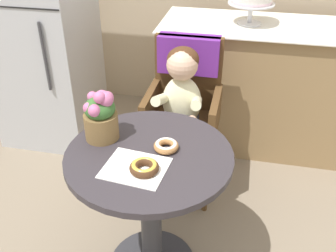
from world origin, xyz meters
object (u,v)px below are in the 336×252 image
Objects in this scene: seated_child at (181,99)px; flower_vase at (101,115)px; cafe_table at (150,191)px; wicker_chair at (185,93)px; refrigerator at (41,27)px; donut_front at (144,167)px; donut_mid at (166,146)px.

flower_vase reaches higher than seated_child.
flower_vase is at bearing -117.38° from seated_child.
cafe_table is at bearing -17.60° from flower_vase.
wicker_chair is 0.56× the size of refrigerator.
wicker_chair reaches higher than cafe_table.
flower_vase is 1.31m from refrigerator.
seated_child is at bearing 88.61° from donut_front.
seated_child is at bearing 87.10° from cafe_table.
refrigerator reaches higher than donut_mid.
donut_front reaches higher than donut_mid.
cafe_table is at bearing -46.33° from refrigerator.
donut_mid is at bearing -86.24° from seated_child.
wicker_chair is (0.03, 0.74, 0.13)m from cafe_table.
flower_vase is (-0.26, -0.51, 0.16)m from seated_child.
wicker_chair is at bearing -18.62° from refrigerator.
refrigerator is (-1.06, 1.22, 0.11)m from donut_front.
refrigerator reaches higher than donut_front.
donut_mid is (0.06, 0.04, 0.23)m from cafe_table.
donut_mid is (0.04, -0.54, 0.06)m from seated_child.
refrigerator is (-1.08, 0.36, 0.21)m from wicker_chair.
donut_front is at bearing -38.71° from flower_vase.
seated_child is at bearing 62.62° from flower_vase.
cafe_table is 0.26m from donut_front.
donut_mid is (0.04, -0.69, 0.10)m from wicker_chair.
donut_mid is 0.31m from flower_vase.
seated_child is 2.99× the size of flower_vase.
flower_vase is at bearing -112.67° from wicker_chair.
donut_mid is at bearing 72.44° from donut_front.
donut_front is 0.17m from donut_mid.
wicker_chair is at bearing 92.92° from donut_mid.
flower_vase reaches higher than donut_front.
flower_vase is at bearing 174.05° from donut_mid.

